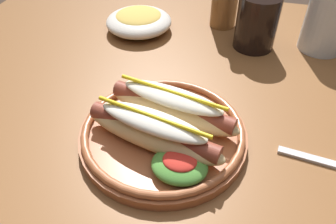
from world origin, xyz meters
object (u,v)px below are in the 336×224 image
(hot_dog_plate, at_px, (164,128))
(water_cup, at_px, (328,19))
(fork, at_px, (328,163))
(side_bowl, at_px, (139,21))
(soda_cup, at_px, (257,22))

(hot_dog_plate, bearing_deg, water_cup, 53.68)
(fork, relative_size, water_cup, 0.91)
(side_bowl, bearing_deg, soda_cup, -1.87)
(side_bowl, bearing_deg, hot_dog_plate, -66.07)
(hot_dog_plate, xyz_separation_m, water_cup, (0.26, 0.35, 0.04))
(hot_dog_plate, bearing_deg, side_bowl, 113.93)
(soda_cup, bearing_deg, water_cup, 11.10)
(water_cup, bearing_deg, soda_cup, -168.90)
(soda_cup, relative_size, side_bowl, 0.75)
(side_bowl, bearing_deg, water_cup, 2.69)
(soda_cup, bearing_deg, hot_dog_plate, -109.88)
(soda_cup, distance_m, water_cup, 0.14)
(fork, relative_size, soda_cup, 1.07)
(hot_dog_plate, distance_m, side_bowl, 0.36)
(fork, bearing_deg, hot_dog_plate, -169.30)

